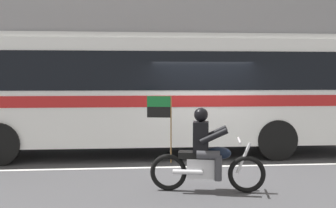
# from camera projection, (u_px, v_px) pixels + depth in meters

# --- Properties ---
(ground_plane) EXTENTS (60.00, 60.00, 0.00)m
(ground_plane) POSITION_uv_depth(u_px,v_px,m) (202.00, 161.00, 10.63)
(ground_plane) COLOR #3D3D3F
(sidewalk_curb) EXTENTS (28.00, 3.80, 0.15)m
(sidewalk_curb) POSITION_uv_depth(u_px,v_px,m) (179.00, 132.00, 15.69)
(sidewalk_curb) COLOR #A39E93
(sidewalk_curb) RESTS_ON ground_plane
(lane_center_stripe) EXTENTS (26.60, 0.14, 0.01)m
(lane_center_stripe) POSITION_uv_depth(u_px,v_px,m) (207.00, 166.00, 10.03)
(lane_center_stripe) COLOR silver
(lane_center_stripe) RESTS_ON ground_plane
(office_building_facade) EXTENTS (28.00, 0.89, 9.06)m
(office_building_facade) POSITION_uv_depth(u_px,v_px,m) (172.00, 19.00, 17.67)
(office_building_facade) COLOR gray
(office_building_facade) RESTS_ON ground_plane
(transit_bus) EXTENTS (11.78, 2.68, 3.22)m
(transit_bus) POSITION_uv_depth(u_px,v_px,m) (148.00, 86.00, 11.57)
(transit_bus) COLOR white
(transit_bus) RESTS_ON ground_plane
(motorcycle_with_rider) EXTENTS (2.16, 0.72, 1.78)m
(motorcycle_with_rider) POSITION_uv_depth(u_px,v_px,m) (206.00, 156.00, 7.81)
(motorcycle_with_rider) COLOR black
(motorcycle_with_rider) RESTS_ON ground_plane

